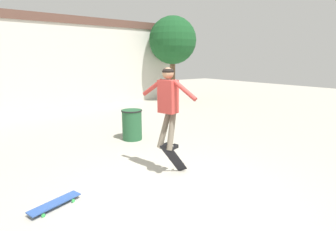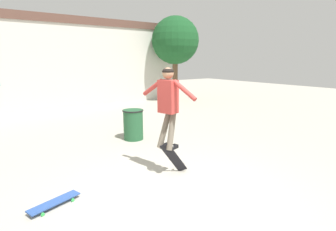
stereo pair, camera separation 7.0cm
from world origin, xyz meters
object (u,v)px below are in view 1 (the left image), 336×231
(skater, at_px, (168,101))
(skateboard_flipping, at_px, (174,158))
(tree_right, at_px, (173,41))
(trash_bin, at_px, (132,124))
(skateboard_resting, at_px, (55,203))

(skater, distance_m, skateboard_flipping, 1.12)
(tree_right, height_order, trash_bin, tree_right)
(tree_right, relative_size, skateboard_resting, 5.49)
(tree_right, relative_size, skateboard_flipping, 6.35)
(tree_right, bearing_deg, skateboard_flipping, -126.92)
(tree_right, height_order, skateboard_resting, tree_right)
(skater, xyz_separation_m, skateboard_resting, (-2.10, 0.03, -1.38))
(skater, bearing_deg, skateboard_resting, 164.01)
(skater, height_order, skateboard_resting, skater)
(skater, bearing_deg, trash_bin, 62.66)
(tree_right, height_order, skater, tree_right)
(trash_bin, height_order, skateboard_resting, trash_bin)
(skater, bearing_deg, tree_right, 37.30)
(skateboard_flipping, xyz_separation_m, skateboard_resting, (-2.19, 0.10, -0.26))
(trash_bin, bearing_deg, skater, -102.24)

